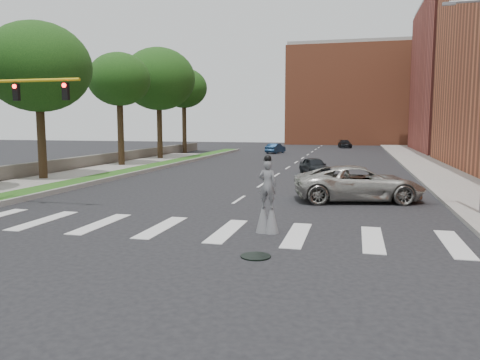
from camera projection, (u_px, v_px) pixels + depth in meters
ground_plane at (184, 235)px, 16.45m from camera, size 160.00×160.00×0.00m
grass_median at (139, 170)px, 38.45m from camera, size 2.00×60.00×0.25m
median_curb at (150, 170)px, 38.20m from camera, size 0.20×60.00×0.28m
sidewalk_left at (24, 184)px, 29.53m from camera, size 4.00×60.00×0.18m
sidewalk_right at (441, 171)px, 37.57m from camera, size 5.00×90.00×0.18m
stone_wall at (92, 161)px, 41.63m from camera, size 0.50×56.00×1.10m
manhole at (256, 256)px, 13.81m from camera, size 0.90×0.90×0.04m
building_backdrop at (358, 96)px, 89.12m from camera, size 26.00×14.00×18.00m
traffic_signal at (3, 118)px, 21.17m from camera, size 5.30×0.23×6.20m
stilt_performer at (267, 203)px, 16.74m from camera, size 0.84×0.55×2.81m
suv_crossing at (359, 183)px, 23.68m from camera, size 6.95×4.33×1.79m
car_near at (314, 166)px, 35.92m from camera, size 2.96×4.14×1.31m
car_mid at (275, 148)px, 61.61m from camera, size 2.25×4.08×1.28m
car_far at (345, 144)px, 75.11m from camera, size 2.52×4.57×1.25m
tree_2 at (38, 67)px, 31.28m from camera, size 7.05×7.05×10.67m
tree_3 at (119, 80)px, 41.63m from camera, size 5.55×5.55×10.19m
tree_4 at (159, 79)px, 49.86m from camera, size 7.79×7.79×11.93m
tree_5 at (184, 88)px, 60.91m from camera, size 6.08×6.08×11.07m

